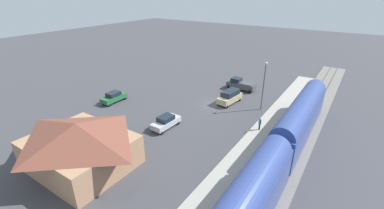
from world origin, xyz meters
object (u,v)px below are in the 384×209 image
Objects in this scene: pickup_charcoal at (241,84)px; sedan_green at (114,97)px; pedestrian_on_platform at (260,123)px; suv_tan at (230,97)px; light_pole_near_platform at (264,80)px; passenger_train at (278,153)px; sedan_silver at (166,122)px; station_building at (80,144)px.

sedan_green is at bearing 48.24° from pickup_charcoal.
pedestrian_on_platform is 0.33× the size of suv_tan.
sedan_green is 19.66m from suv_tan.
pickup_charcoal reaches higher than pedestrian_on_platform.
suv_tan is at bearing -40.89° from pedestrian_on_platform.
suv_tan is 6.52m from light_pole_near_platform.
pickup_charcoal is 23.32m from sedan_green.
pedestrian_on_platform is at bearing 107.93° from light_pole_near_platform.
passenger_train is 7.42× the size of suv_tan.
suv_tan is at bearing 4.36° from light_pole_near_platform.
passenger_train is at bearing 114.60° from light_pole_near_platform.
pickup_charcoal is at bearing -80.88° from suv_tan.
passenger_train reaches higher than sedan_green.
light_pole_near_platform reaches higher than pickup_charcoal.
passenger_train is at bearing 173.20° from sedan_silver.
station_building reaches higher than pedestrian_on_platform.
pedestrian_on_platform is at bearing -60.05° from passenger_train.
pedestrian_on_platform reaches higher than sedan_green.
sedan_green is at bearing -9.26° from sedan_silver.
station_building is at bearing 76.32° from suv_tan.
light_pole_near_platform is at bearing -114.49° from station_building.
light_pole_near_platform reaches higher than station_building.
station_building is (18.00, 9.74, -0.18)m from passenger_train.
station_building is at bearing 28.41° from passenger_train.
sedan_silver is 0.59× the size of light_pole_near_platform.
passenger_train reaches higher than pedestrian_on_platform.
sedan_silver is 0.90× the size of suv_tan.
sedan_green is 24.83m from light_pole_near_platform.
pickup_charcoal is at bearing -98.71° from station_building.
passenger_train is 29.11m from sedan_green.
passenger_train is 8.28× the size of sedan_silver.
station_building reaches higher than pickup_charcoal.
sedan_silver is 0.84× the size of pickup_charcoal.
pickup_charcoal is at bearing -131.76° from sedan_green.
suv_tan reaches higher than pedestrian_on_platform.
station_building is 22.22m from pedestrian_on_platform.
suv_tan is (-1.12, 6.95, 0.12)m from pickup_charcoal.
pedestrian_on_platform is at bearing 122.74° from pickup_charcoal.
pedestrian_on_platform is 0.22× the size of light_pole_near_platform.
pedestrian_on_platform is at bearing -151.80° from sedan_silver.
sedan_silver is at bearing 170.74° from sedan_green.
passenger_train reaches higher than suv_tan.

